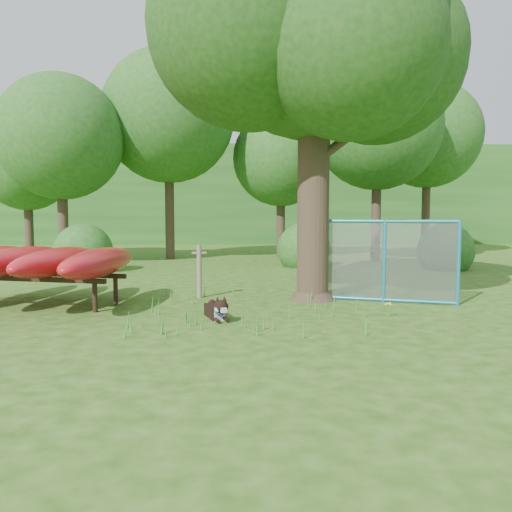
{
  "coord_description": "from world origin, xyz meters",
  "views": [
    {
      "loc": [
        -0.0,
        -7.97,
        1.75
      ],
      "look_at": [
        0.2,
        1.2,
        1.0
      ],
      "focal_mm": 35.0,
      "sensor_mm": 36.0,
      "label": 1
    }
  ],
  "objects_px": {
    "kayak_rack": "(38,261)",
    "husky_dog": "(217,310)",
    "fence_section": "(384,261)",
    "oak_tree": "(312,30)"
  },
  "relations": [
    {
      "from": "oak_tree",
      "to": "husky_dog",
      "type": "height_order",
      "value": "oak_tree"
    },
    {
      "from": "fence_section",
      "to": "husky_dog",
      "type": "bearing_deg",
      "value": -135.45
    },
    {
      "from": "fence_section",
      "to": "kayak_rack",
      "type": "bearing_deg",
      "value": -159.61
    },
    {
      "from": "oak_tree",
      "to": "kayak_rack",
      "type": "distance_m",
      "value": 7.08
    },
    {
      "from": "kayak_rack",
      "to": "fence_section",
      "type": "xyz_separation_m",
      "value": [
        6.8,
        0.24,
        -0.03
      ]
    },
    {
      "from": "husky_dog",
      "to": "oak_tree",
      "type": "bearing_deg",
      "value": 28.12
    },
    {
      "from": "kayak_rack",
      "to": "husky_dog",
      "type": "xyz_separation_m",
      "value": [
        3.53,
        -1.37,
        -0.71
      ]
    },
    {
      "from": "oak_tree",
      "to": "fence_section",
      "type": "relative_size",
      "value": 2.94
    },
    {
      "from": "husky_dog",
      "to": "fence_section",
      "type": "relative_size",
      "value": 0.34
    },
    {
      "from": "kayak_rack",
      "to": "fence_section",
      "type": "height_order",
      "value": "fence_section"
    }
  ]
}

